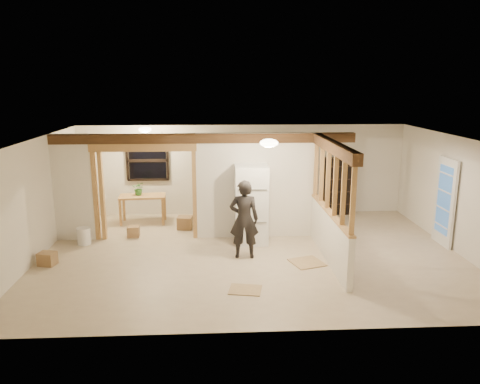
{
  "coord_description": "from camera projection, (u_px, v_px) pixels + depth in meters",
  "views": [
    {
      "loc": [
        -0.76,
        -9.55,
        3.64
      ],
      "look_at": [
        -0.22,
        0.4,
        1.29
      ],
      "focal_mm": 35.0,
      "sensor_mm": 36.0,
      "label": 1
    }
  ],
  "objects": [
    {
      "name": "floor_panel_far",
      "position": [
        245.0,
        290.0,
        8.38
      ],
      "size": [
        0.64,
        0.55,
        0.02
      ],
      "primitive_type": "cube",
      "rotation": [
        0.0,
        0.0,
        -0.19
      ],
      "color": "tan",
      "rests_on": "floor"
    },
    {
      "name": "ceiling_dome_main",
      "position": [
        269.0,
        143.0,
        9.11
      ],
      "size": [
        0.36,
        0.36,
        0.16
      ],
      "primitive_type": "ellipsoid",
      "color": "#FFEABF",
      "rests_on": "ceiling"
    },
    {
      "name": "refrigerator",
      "position": [
        251.0,
        204.0,
        10.7
      ],
      "size": [
        0.75,
        0.72,
        1.81
      ],
      "primitive_type": "cube",
      "color": "white",
      "rests_on": "floor"
    },
    {
      "name": "wall_right",
      "position": [
        459.0,
        195.0,
        10.1
      ],
      "size": [
        0.01,
        6.5,
        2.5
      ],
      "primitive_type": "cube",
      "color": "silver",
      "rests_on": "floor"
    },
    {
      "name": "shop_vac",
      "position": [
        87.0,
        221.0,
        11.71
      ],
      "size": [
        0.41,
        0.41,
        0.51
      ],
      "primitive_type": "cylinder",
      "rotation": [
        0.0,
        0.0,
        0.04
      ],
      "color": "#A31711",
      "rests_on": "floor"
    },
    {
      "name": "wall_back",
      "position": [
        242.0,
        170.0,
        13.02
      ],
      "size": [
        9.0,
        0.01,
        2.5
      ],
      "primitive_type": "cube",
      "color": "silver",
      "rests_on": "floor"
    },
    {
      "name": "french_door",
      "position": [
        445.0,
        202.0,
        10.54
      ],
      "size": [
        0.12,
        0.86,
        2.0
      ],
      "primitive_type": "cube",
      "color": "white",
      "rests_on": "floor"
    },
    {
      "name": "bucket",
      "position": [
        84.0,
        236.0,
        10.72
      ],
      "size": [
        0.37,
        0.37,
        0.39
      ],
      "primitive_type": "cylinder",
      "rotation": [
        0.0,
        0.0,
        -0.24
      ],
      "color": "white",
      "rests_on": "floor"
    },
    {
      "name": "header_beam_back",
      "position": [
        204.0,
        138.0,
        10.72
      ],
      "size": [
        7.0,
        0.18,
        0.22
      ],
      "primitive_type": "cube",
      "color": "#4D311A",
      "rests_on": "ceiling"
    },
    {
      "name": "woman",
      "position": [
        244.0,
        219.0,
        9.78
      ],
      "size": [
        0.64,
        0.44,
        1.68
      ],
      "primitive_type": "imported",
      "rotation": [
        0.0,
        0.0,
        3.07
      ],
      "color": "#2C2929",
      "rests_on": "floor"
    },
    {
      "name": "doorway_frame",
      "position": [
        145.0,
        193.0,
        10.94
      ],
      "size": [
        2.46,
        0.14,
        2.2
      ],
      "primitive_type": "cube",
      "color": "#B5884C",
      "rests_on": "floor"
    },
    {
      "name": "stud_partition",
      "position": [
        332.0,
        182.0,
        9.47
      ],
      "size": [
        0.14,
        3.2,
        1.32
      ],
      "primitive_type": "cube",
      "color": "#B5884C",
      "rests_on": "pony_wall"
    },
    {
      "name": "hanging_bulb",
      "position": [
        162.0,
        145.0,
        11.1
      ],
      "size": [
        0.07,
        0.07,
        0.07
      ],
      "primitive_type": "ellipsoid",
      "color": "#FFD88C",
      "rests_on": "ceiling"
    },
    {
      "name": "box_front",
      "position": [
        47.0,
        259.0,
        9.51
      ],
      "size": [
        0.38,
        0.34,
        0.27
      ],
      "primitive_type": "cube",
      "rotation": [
        0.0,
        0.0,
        -0.24
      ],
      "color": "olive",
      "rests_on": "floor"
    },
    {
      "name": "bookshelf",
      "position": [
        339.0,
        186.0,
        13.07
      ],
      "size": [
        0.8,
        0.27,
        1.6
      ],
      "primitive_type": "cube",
      "color": "black",
      "rests_on": "floor"
    },
    {
      "name": "window_back",
      "position": [
        147.0,
        161.0,
        12.74
      ],
      "size": [
        1.12,
        0.1,
        1.1
      ],
      "primitive_type": "cube",
      "color": "black",
      "rests_on": "wall_back"
    },
    {
      "name": "wall_front",
      "position": [
        269.0,
        253.0,
        6.71
      ],
      "size": [
        9.0,
        0.01,
        2.5
      ],
      "primitive_type": "cube",
      "color": "silver",
      "rests_on": "floor"
    },
    {
      "name": "header_beam_right",
      "position": [
        333.0,
        147.0,
        9.3
      ],
      "size": [
        0.18,
        3.3,
        0.22
      ],
      "primitive_type": "cube",
      "color": "#4D311A",
      "rests_on": "ceiling"
    },
    {
      "name": "floor_panel_near",
      "position": [
        307.0,
        262.0,
        9.64
      ],
      "size": [
        0.77,
        0.77,
        0.02
      ],
      "primitive_type": "cube",
      "rotation": [
        0.0,
        0.0,
        0.32
      ],
      "color": "tan",
      "rests_on": "floor"
    },
    {
      "name": "wall_left",
      "position": [
        34.0,
        201.0,
        9.63
      ],
      "size": [
        0.01,
        6.5,
        2.5
      ],
      "primitive_type": "cube",
      "color": "silver",
      "rests_on": "floor"
    },
    {
      "name": "pony_wall",
      "position": [
        329.0,
        237.0,
        9.73
      ],
      "size": [
        0.12,
        3.2,
        1.0
      ],
      "primitive_type": "cube",
      "color": "silver",
      "rests_on": "floor"
    },
    {
      "name": "work_table",
      "position": [
        143.0,
        209.0,
        12.31
      ],
      "size": [
        1.23,
        0.68,
        0.75
      ],
      "primitive_type": "cube",
      "rotation": [
        0.0,
        0.0,
        0.07
      ],
      "color": "#B5884C",
      "rests_on": "floor"
    },
    {
      "name": "ceiling_dome_util",
      "position": [
        145.0,
        130.0,
        11.69
      ],
      "size": [
        0.32,
        0.32,
        0.14
      ],
      "primitive_type": "ellipsoid",
      "color": "#FFEABF",
      "rests_on": "ceiling"
    },
    {
      "name": "potted_plant",
      "position": [
        139.0,
        188.0,
        12.22
      ],
      "size": [
        0.32,
        0.28,
        0.36
      ],
      "primitive_type": "imported",
      "rotation": [
        0.0,
        0.0,
        0.01
      ],
      "color": "#2E5725",
      "rests_on": "work_table"
    },
    {
      "name": "floor",
      "position": [
        251.0,
        254.0,
        10.15
      ],
      "size": [
        9.0,
        6.5,
        0.01
      ],
      "primitive_type": "cube",
      "color": "#C1AE8F",
      "rests_on": "ground"
    },
    {
      "name": "partition_center",
      "position": [
        256.0,
        186.0,
        11.04
      ],
      "size": [
        2.8,
        0.12,
        2.5
      ],
      "primitive_type": "cube",
      "color": "silver",
      "rests_on": "floor"
    },
    {
      "name": "box_util_b",
      "position": [
        133.0,
        231.0,
        11.27
      ],
      "size": [
        0.29,
        0.29,
        0.26
      ],
      "primitive_type": "cube",
      "rotation": [
        0.0,
        0.0,
        0.05
      ],
      "color": "olive",
      "rests_on": "floor"
    },
    {
      "name": "box_util_a",
      "position": [
        185.0,
        223.0,
        11.86
      ],
      "size": [
        0.4,
        0.35,
        0.31
      ],
      "primitive_type": "cube",
      "rotation": [
        0.0,
        0.0,
        -0.11
      ],
      "color": "olive",
      "rests_on": "floor"
    },
    {
      "name": "ceiling",
      "position": [
        252.0,
        139.0,
        9.58
      ],
      "size": [
        9.0,
        6.5,
        0.01
      ],
      "primitive_type": "cube",
      "color": "white"
    },
    {
      "name": "partition_left_stub",
      "position": [
        73.0,
        188.0,
        10.82
      ],
      "size": [
        0.9,
        0.12,
        2.5
      ],
      "primitive_type": "cube",
      "color": "silver",
      "rests_on": "floor"
    }
  ]
}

